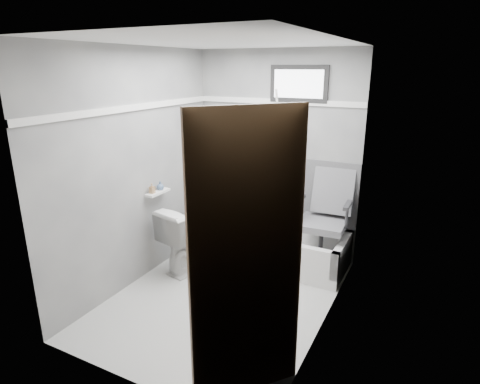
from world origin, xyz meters
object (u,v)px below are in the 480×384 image
Objects in this scene: toilet at (191,238)px; soap_bottle_b at (160,186)px; office_chair at (322,218)px; soap_bottle_a at (152,188)px; bathtub at (280,246)px; door at (264,295)px.

soap_bottle_b reaches higher than toilet.
office_chair reaches higher than soap_bottle_a.
soap_bottle_b is at bearing -150.81° from bathtub.
bathtub is 13.42× the size of soap_bottle_a.
bathtub is at bearing 29.19° from soap_bottle_b.
office_chair is at bearing 27.40° from soap_bottle_a.
toilet is 6.71× the size of soap_bottle_a.
soap_bottle_a is at bearing 48.19° from toilet.
soap_bottle_b is at bearing 28.10° from toilet.
bathtub is at bearing 34.15° from soap_bottle_a.
office_chair is (0.46, 0.05, 0.42)m from bathtub.
bathtub is 0.62m from office_chair.
soap_bottle_a is (-1.63, -0.84, 0.34)m from office_chair.
soap_bottle_a is (-1.17, -0.79, 0.76)m from bathtub.
soap_bottle_a reaches higher than bathtub.
soap_bottle_b is (-1.92, 1.56, -0.04)m from door.
toilet is (-0.85, -0.57, 0.16)m from bathtub.
bathtub is 0.75× the size of door.
toilet is at bearing 15.39° from soap_bottle_b.
door is 17.89× the size of soap_bottle_a.
bathtub is 2.46m from door.
office_chair is 1.86m from soap_bottle_a.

